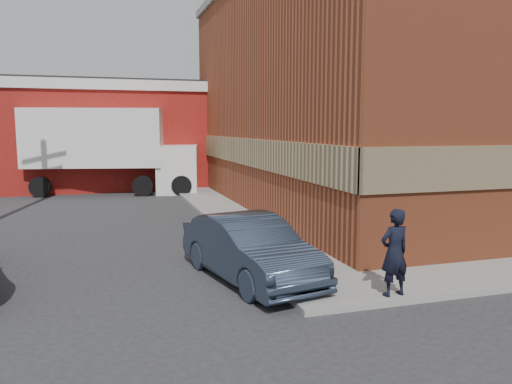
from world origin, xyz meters
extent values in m
plane|color=#28282B|center=(0.00, 0.00, 0.00)|extent=(90.00, 90.00, 0.00)
cube|color=#A74A2B|center=(8.50, 9.00, 4.50)|extent=(14.00, 18.00, 9.00)
cube|color=tan|center=(1.46, 9.00, 2.30)|extent=(0.08, 18.16, 1.00)
cube|color=gray|center=(0.60, 9.00, 0.06)|extent=(1.80, 18.00, 0.12)
cube|color=maroon|center=(-6.00, 20.00, 2.50)|extent=(16.00, 8.00, 5.00)
cube|color=silver|center=(-6.00, 20.00, 5.25)|extent=(16.30, 8.30, 0.50)
cube|color=black|center=(-6.00, 20.00, 5.55)|extent=(16.00, 8.00, 0.10)
imported|color=black|center=(1.37, -1.55, 0.93)|extent=(0.64, 0.46, 1.63)
imported|color=#303C50|center=(-0.80, 0.50, 0.68)|extent=(2.27, 4.36, 1.37)
cube|color=white|center=(-4.00, 16.00, 2.71)|extent=(6.76, 3.81, 2.76)
cube|color=#217B44|center=(-4.26, 14.74, 2.28)|extent=(6.03, 1.29, 0.85)
cube|color=white|center=(0.05, 15.15, 1.17)|extent=(2.35, 2.68, 2.34)
cylinder|color=black|center=(-6.51, 15.44, 0.48)|extent=(1.00, 0.51, 0.96)
cylinder|color=black|center=(-6.07, 17.52, 0.48)|extent=(1.00, 0.51, 0.96)
cylinder|color=black|center=(-1.93, 14.48, 0.48)|extent=(1.00, 0.51, 0.96)
cylinder|color=black|center=(-1.49, 16.56, 0.48)|extent=(1.00, 0.51, 0.96)
cylinder|color=black|center=(-0.16, 14.11, 0.48)|extent=(1.00, 0.51, 0.96)
cylinder|color=black|center=(0.27, 16.19, 0.48)|extent=(1.00, 0.51, 0.96)
camera|label=1|loc=(-3.68, -9.33, 3.21)|focal=35.00mm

